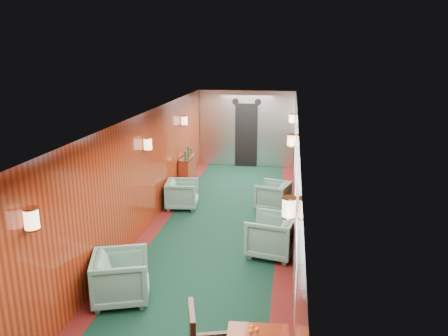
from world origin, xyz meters
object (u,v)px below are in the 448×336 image
at_px(armchair_left_near, 121,277).
at_px(armchair_right_far, 273,196).
at_px(armchair_right_near, 271,235).
at_px(armchair_left_far, 182,194).
at_px(credenza, 187,171).

xyz_separation_m(armchair_left_near, armchair_right_far, (2.02, 4.21, -0.04)).
bearing_deg(armchair_right_near, armchair_left_near, -37.03).
bearing_deg(armchair_right_near, armchair_right_far, -166.05).
bearing_deg(armchair_left_far, armchair_left_near, 174.67).
height_order(armchair_left_near, armchair_left_far, armchair_left_near).
bearing_deg(armchair_left_near, armchair_left_far, -17.34).
bearing_deg(armchair_left_near, credenza, -14.91).
xyz_separation_m(armchair_left_far, armchair_right_far, (2.10, 0.24, -0.01)).
relative_size(armchair_left_near, armchair_right_far, 1.13).
relative_size(credenza, armchair_left_near, 1.35).
bearing_deg(armchair_right_near, armchair_left_far, -122.45).
relative_size(credenza, armchair_left_far, 1.50).
bearing_deg(armchair_right_far, armchair_right_near, 18.89).
bearing_deg(armchair_right_far, credenza, -103.92).
relative_size(armchair_left_far, armchair_right_far, 1.02).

